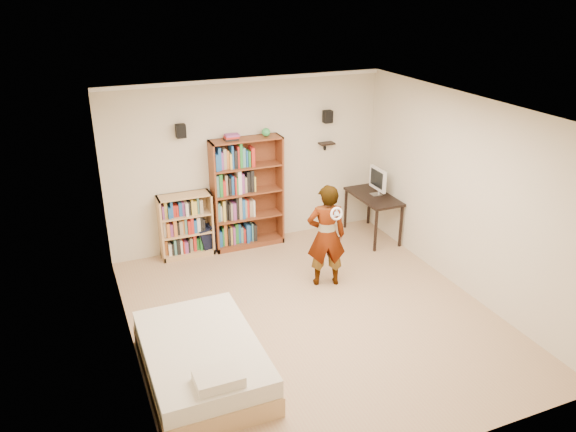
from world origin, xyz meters
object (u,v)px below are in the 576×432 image
at_px(low_bookshelf, 186,226).
at_px(daybed, 202,356).
at_px(tall_bookshelf, 247,194).
at_px(person, 326,236).
at_px(computer_desk, 372,216).

bearing_deg(low_bookshelf, daybed, -100.15).
relative_size(low_bookshelf, daybed, 0.55).
height_order(tall_bookshelf, daybed, tall_bookshelf).
height_order(low_bookshelf, daybed, low_bookshelf).
bearing_deg(person, daybed, 47.81).
xyz_separation_m(tall_bookshelf, person, (0.60, -1.63, -0.15)).
bearing_deg(low_bookshelf, computer_desk, -9.52).
distance_m(low_bookshelf, computer_desk, 3.09).
xyz_separation_m(computer_desk, person, (-1.43, -1.13, 0.38)).
bearing_deg(computer_desk, daybed, -145.42).
relative_size(tall_bookshelf, daybed, 0.97).
distance_m(computer_desk, person, 1.86).
height_order(tall_bookshelf, low_bookshelf, tall_bookshelf).
distance_m(tall_bookshelf, low_bookshelf, 1.09).
bearing_deg(tall_bookshelf, computer_desk, -13.80).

